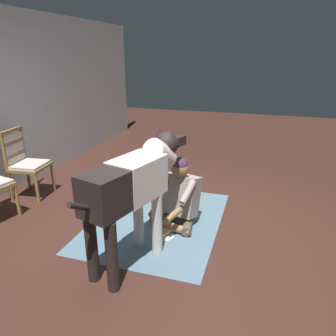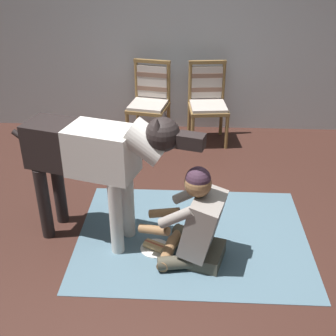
{
  "view_description": "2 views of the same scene",
  "coord_description": "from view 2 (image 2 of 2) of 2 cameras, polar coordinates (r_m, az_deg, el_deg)",
  "views": [
    {
      "loc": [
        -3.17,
        -0.82,
        1.97
      ],
      "look_at": [
        -0.07,
        0.15,
        0.8
      ],
      "focal_mm": 34.0,
      "sensor_mm": 36.0,
      "label": 1
    },
    {
      "loc": [
        0.08,
        -2.75,
        2.4
      ],
      "look_at": [
        -0.07,
        0.18,
        0.79
      ],
      "focal_mm": 46.94,
      "sensor_mm": 36.0,
      "label": 2
    }
  ],
  "objects": [
    {
      "name": "hot_dog_on_plate",
      "position": [
        3.77,
        -1.66,
        -10.18
      ],
      "size": [
        0.25,
        0.25,
        0.06
      ],
      "color": "silver",
      "rests_on": "ground"
    },
    {
      "name": "dining_chair_right_of_pair",
      "position": [
        5.5,
        5.15,
        8.99
      ],
      "size": [
        0.51,
        0.51,
        0.98
      ],
      "color": "olive",
      "rests_on": "ground"
    },
    {
      "name": "person_sitting_on_floor",
      "position": [
        3.49,
        3.7,
        -7.2
      ],
      "size": [
        0.73,
        0.59,
        0.85
      ],
      "color": "#4E493B",
      "rests_on": "ground"
    },
    {
      "name": "back_wall",
      "position": [
        5.69,
        2.16,
        17.7
      ],
      "size": [
        9.3,
        0.1,
        2.6
      ],
      "primitive_type": "cube",
      "color": "#B5BABE",
      "rests_on": "ground"
    },
    {
      "name": "large_dog",
      "position": [
        3.51,
        -9.31,
        1.63
      ],
      "size": [
        1.6,
        0.61,
        1.23
      ],
      "color": "silver",
      "rests_on": "ground"
    },
    {
      "name": "ground_plane",
      "position": [
        3.65,
        0.93,
        -12.29
      ],
      "size": [
        16.1,
        16.1,
        0.0
      ],
      "primitive_type": "plane",
      "color": "#3B201A"
    },
    {
      "name": "area_rug",
      "position": [
        3.92,
        3.2,
        -8.85
      ],
      "size": [
        2.0,
        1.53,
        0.01
      ],
      "primitive_type": "cube",
      "color": "slate",
      "rests_on": "ground"
    },
    {
      "name": "dining_chair_left_of_pair",
      "position": [
        5.51,
        -2.36,
        9.15
      ],
      "size": [
        0.54,
        0.54,
        0.98
      ],
      "color": "olive",
      "rests_on": "ground"
    }
  ]
}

